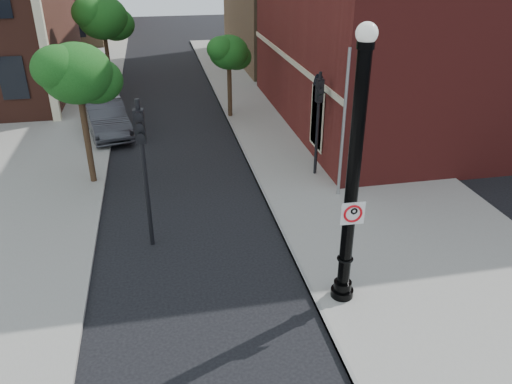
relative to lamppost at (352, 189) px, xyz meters
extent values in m
plane|color=black|center=(-2.80, 0.22, -3.35)|extent=(120.00, 120.00, 0.00)
cube|color=gray|center=(3.20, 10.22, -3.29)|extent=(8.00, 60.00, 0.12)
cube|color=gray|center=(-11.80, 18.22, -3.29)|extent=(10.00, 50.00, 0.12)
cube|color=gray|center=(-0.75, 10.22, -3.28)|extent=(0.10, 60.00, 0.14)
cube|color=maroon|center=(13.20, 14.22, 2.65)|extent=(22.00, 16.00, 12.00)
cube|color=black|center=(2.16, 9.22, -1.35)|extent=(0.08, 1.40, 2.40)
cube|color=beige|center=(2.17, 14.22, 0.15)|extent=(0.06, 16.00, 0.25)
cylinder|color=black|center=(0.00, 0.00, -3.18)|extent=(0.61, 0.61, 0.33)
cylinder|color=black|center=(0.00, 0.00, -2.91)|extent=(0.48, 0.48, 0.27)
cylinder|color=black|center=(0.00, 0.00, 0.16)|extent=(0.33, 0.33, 6.35)
torus|color=black|center=(0.00, 0.00, -2.03)|extent=(0.44, 0.44, 0.07)
cylinder|color=black|center=(0.00, 0.00, 3.42)|extent=(0.39, 0.39, 0.16)
sphere|color=silver|center=(0.00, 0.00, 3.66)|extent=(0.48, 0.48, 0.48)
cube|color=white|center=(0.01, -0.18, -0.58)|extent=(0.61, 0.04, 0.61)
cube|color=black|center=(0.01, -0.18, -0.30)|extent=(0.61, 0.03, 0.05)
cube|color=black|center=(0.01, -0.18, -0.86)|extent=(0.61, 0.03, 0.05)
cube|color=black|center=(-0.27, -0.17, -0.58)|extent=(0.05, 0.01, 0.61)
cube|color=black|center=(0.29, -0.20, -0.58)|extent=(0.05, 0.01, 0.61)
torus|color=red|center=(0.01, -0.18, -0.58)|extent=(0.49, 0.08, 0.49)
cube|color=red|center=(0.01, -0.18, -0.58)|extent=(0.34, 0.02, 0.34)
cube|color=black|center=(-0.05, -0.18, -0.58)|extent=(0.06, 0.01, 0.28)
torus|color=black|center=(0.03, -0.18, -0.52)|extent=(0.19, 0.06, 0.19)
cylinder|color=black|center=(0.01, -0.18, -0.31)|extent=(0.03, 0.02, 0.03)
imported|color=#2E2E33|center=(-7.03, 14.85, -2.50)|extent=(2.83, 5.38, 1.69)
cylinder|color=black|center=(-5.01, 3.85, -0.95)|extent=(0.14, 0.14, 4.79)
cube|color=black|center=(-5.01, 3.85, 0.65)|extent=(0.31, 0.30, 1.00)
sphere|color=#E50505|center=(-5.00, 3.69, 1.00)|extent=(0.18, 0.18, 0.18)
sphere|color=#FF8C00|center=(-5.00, 3.69, 0.70)|extent=(0.18, 0.18, 0.18)
sphere|color=#00E519|center=(-5.00, 3.69, 0.40)|extent=(0.18, 0.18, 0.18)
cylinder|color=black|center=(1.71, 7.85, -1.18)|extent=(0.13, 0.13, 4.33)
cube|color=black|center=(1.71, 7.85, 0.26)|extent=(0.28, 0.26, 0.90)
sphere|color=#E50505|center=(1.71, 7.71, 0.58)|extent=(0.16, 0.16, 0.16)
sphere|color=#FF8C00|center=(1.71, 7.71, 0.31)|extent=(0.16, 0.16, 0.16)
sphere|color=#00E519|center=(1.71, 7.71, 0.04)|extent=(0.16, 0.16, 0.16)
cylinder|color=#999999|center=(2.00, 5.84, -0.55)|extent=(0.11, 0.11, 5.59)
cylinder|color=black|center=(-7.24, 8.93, -1.27)|extent=(0.24, 0.24, 4.14)
ellipsoid|color=#134612|center=(-7.24, 8.93, 1.09)|extent=(2.60, 2.60, 2.21)
ellipsoid|color=#134612|center=(-6.65, 9.40, 0.68)|extent=(2.01, 2.01, 1.71)
ellipsoid|color=#134612|center=(-7.78, 8.57, 1.39)|extent=(1.89, 1.89, 1.61)
cylinder|color=black|center=(-7.10, 20.88, -1.07)|extent=(0.24, 0.24, 4.54)
ellipsoid|color=#134612|center=(-7.10, 20.88, 1.52)|extent=(2.85, 2.85, 2.43)
ellipsoid|color=#134612|center=(-6.45, 21.40, 1.07)|extent=(2.21, 2.21, 1.88)
ellipsoid|color=#134612|center=(-7.68, 20.49, 1.85)|extent=(2.08, 2.08, 1.76)
cylinder|color=black|center=(-0.55, 16.20, -1.69)|extent=(0.24, 0.24, 3.32)
ellipsoid|color=#134612|center=(-0.55, 16.20, 0.21)|extent=(2.09, 2.09, 1.77)
ellipsoid|color=#134612|center=(-0.07, 16.58, -0.12)|extent=(1.61, 1.61, 1.37)
ellipsoid|color=#134612|center=(-0.98, 15.92, 0.45)|extent=(1.52, 1.52, 1.29)
camera|label=1|loc=(-4.45, -10.18, 5.37)|focal=35.00mm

